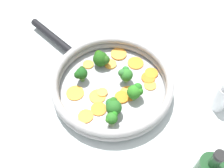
% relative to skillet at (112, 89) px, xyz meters
% --- Properties ---
extents(ground_plane, '(4.00, 4.00, 0.00)m').
position_rel_skillet_xyz_m(ground_plane, '(0.00, 0.00, -0.01)').
color(ground_plane, '#B3BEBE').
extents(skillet, '(0.31, 0.31, 0.01)m').
position_rel_skillet_xyz_m(skillet, '(0.00, 0.00, 0.00)').
color(skillet, '#939699').
rests_on(skillet, ground_plane).
extents(skillet_rim_wall, '(0.33, 0.33, 0.04)m').
position_rel_skillet_xyz_m(skillet_rim_wall, '(0.00, 0.00, 0.03)').
color(skillet_rim_wall, gray).
rests_on(skillet_rim_wall, skillet).
extents(skillet_handle, '(0.16, 0.17, 0.02)m').
position_rel_skillet_xyz_m(skillet_handle, '(0.17, -0.19, 0.02)').
color(skillet_handle, black).
rests_on(skillet_handle, skillet).
extents(skillet_rivet_left, '(0.01, 0.01, 0.01)m').
position_rel_skillet_xyz_m(skillet_rivet_left, '(0.08, -0.13, 0.01)').
color(skillet_rivet_left, '#919897').
rests_on(skillet_rivet_left, skillet).
extents(skillet_rivet_right, '(0.01, 0.01, 0.01)m').
position_rel_skillet_xyz_m(skillet_rivet_right, '(0.12, -0.09, 0.01)').
color(skillet_rivet_right, '#909399').
rests_on(skillet_rivet_right, skillet).
extents(carrot_slice_0, '(0.05, 0.05, 0.01)m').
position_rel_skillet_xyz_m(carrot_slice_0, '(-0.11, -0.04, 0.01)').
color(carrot_slice_0, orange).
rests_on(carrot_slice_0, skillet).
extents(carrot_slice_1, '(0.05, 0.05, 0.00)m').
position_rel_skillet_xyz_m(carrot_slice_1, '(-0.10, -0.03, 0.01)').
color(carrot_slice_1, orange).
rests_on(carrot_slice_1, skillet).
extents(carrot_slice_2, '(0.05, 0.05, 0.00)m').
position_rel_skillet_xyz_m(carrot_slice_2, '(0.04, 0.07, 0.01)').
color(carrot_slice_2, orange).
rests_on(carrot_slice_2, skillet).
extents(carrot_slice_3, '(0.04, 0.04, 0.01)m').
position_rel_skillet_xyz_m(carrot_slice_3, '(-0.02, 0.04, 0.01)').
color(carrot_slice_3, orange).
rests_on(carrot_slice_3, skillet).
extents(carrot_slice_4, '(0.07, 0.07, 0.00)m').
position_rel_skillet_xyz_m(carrot_slice_4, '(0.10, 0.01, 0.01)').
color(carrot_slice_4, orange).
rests_on(carrot_slice_4, skillet).
extents(carrot_slice_5, '(0.05, 0.05, 0.00)m').
position_rel_skillet_xyz_m(carrot_slice_5, '(-0.04, 0.02, 0.01)').
color(carrot_slice_5, orange).
rests_on(carrot_slice_5, skillet).
extents(carrot_slice_6, '(0.05, 0.05, 0.00)m').
position_rel_skillet_xyz_m(carrot_slice_6, '(-0.10, -0.00, 0.01)').
color(carrot_slice_6, orange).
rests_on(carrot_slice_6, skillet).
extents(carrot_slice_7, '(0.05, 0.05, 0.01)m').
position_rel_skillet_xyz_m(carrot_slice_7, '(0.00, -0.08, 0.01)').
color(carrot_slice_7, orange).
rests_on(carrot_slice_7, skillet).
extents(carrot_slice_8, '(0.04, 0.04, 0.01)m').
position_rel_skillet_xyz_m(carrot_slice_8, '(0.03, 0.02, 0.01)').
color(carrot_slice_8, orange).
rests_on(carrot_slice_8, skillet).
extents(carrot_slice_9, '(0.03, 0.03, 0.00)m').
position_rel_skillet_xyz_m(carrot_slice_9, '(0.06, -0.08, 0.01)').
color(carrot_slice_9, orange).
rests_on(carrot_slice_9, skillet).
extents(carrot_slice_10, '(0.05, 0.05, 0.00)m').
position_rel_skillet_xyz_m(carrot_slice_10, '(0.07, 0.09, 0.01)').
color(carrot_slice_10, orange).
rests_on(carrot_slice_10, skillet).
extents(carrot_slice_11, '(0.06, 0.06, 0.00)m').
position_rel_skillet_xyz_m(carrot_slice_11, '(-0.07, -0.08, 0.01)').
color(carrot_slice_11, orange).
rests_on(carrot_slice_11, skillet).
extents(carrot_slice_12, '(0.06, 0.06, 0.00)m').
position_rel_skillet_xyz_m(carrot_slice_12, '(0.04, 0.03, 0.01)').
color(carrot_slice_12, orange).
rests_on(carrot_slice_12, skillet).
extents(carrot_slice_13, '(0.07, 0.07, 0.01)m').
position_rel_skillet_xyz_m(carrot_slice_13, '(-0.03, -0.12, 0.01)').
color(carrot_slice_13, orange).
rests_on(carrot_slice_13, skillet).
extents(broccoli_floret_0, '(0.04, 0.04, 0.05)m').
position_rel_skillet_xyz_m(broccoli_floret_0, '(0.08, -0.03, 0.04)').
color(broccoli_floret_0, '#609144').
rests_on(broccoli_floret_0, skillet).
extents(broccoli_floret_1, '(0.04, 0.04, 0.05)m').
position_rel_skillet_xyz_m(broccoli_floret_1, '(-0.04, -0.02, 0.04)').
color(broccoli_floret_1, '#81AA66').
rests_on(broccoli_floret_1, skillet).
extents(broccoli_floret_2, '(0.05, 0.05, 0.05)m').
position_rel_skillet_xyz_m(broccoli_floret_2, '(0.03, -0.08, 0.03)').
color(broccoli_floret_2, '#80B66A').
rests_on(broccoli_floret_2, skillet).
extents(broccoli_floret_3, '(0.04, 0.04, 0.05)m').
position_rel_skillet_xyz_m(broccoli_floret_3, '(-0.06, 0.04, 0.04)').
color(broccoli_floret_3, '#75A250').
rests_on(broccoli_floret_3, skillet).
extents(broccoli_floret_4, '(0.03, 0.03, 0.04)m').
position_rel_skillet_xyz_m(broccoli_floret_4, '(0.01, 0.11, 0.03)').
color(broccoli_floret_4, '#8AA66F').
rests_on(broccoli_floret_4, skillet).
extents(broccoli_floret_5, '(0.04, 0.04, 0.05)m').
position_rel_skillet_xyz_m(broccoli_floret_5, '(0.00, 0.08, 0.04)').
color(broccoli_floret_5, '#6CA85A').
rests_on(broccoli_floret_5, skillet).
extents(salt_shaker, '(0.04, 0.04, 0.11)m').
position_rel_skillet_xyz_m(salt_shaker, '(-0.27, 0.07, 0.05)').
color(salt_shaker, white).
rests_on(salt_shaker, ground_plane).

